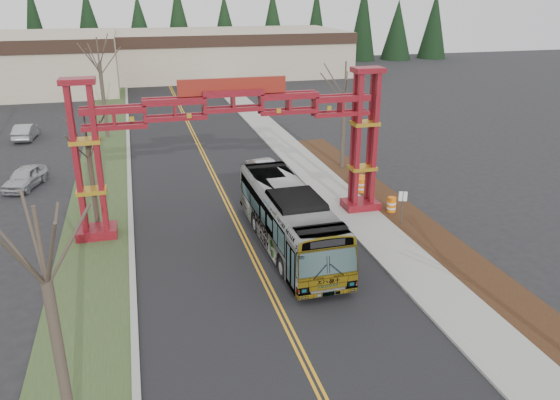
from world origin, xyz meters
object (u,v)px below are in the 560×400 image
object	(u,v)px
gateway_arch	(234,125)
barrel_mid	(361,186)
transit_bus	(289,218)
parked_car_near_a	(25,177)
bare_tree_median_far	(99,64)
barrel_north	(362,182)
barrel_south	(391,205)
parked_car_far_a	(26,131)
street_sign	(403,201)
retail_building_east	(225,53)
bare_tree_median_mid	(88,149)
silver_sedan	(266,170)
bare_tree_right_far	(345,91)
bare_tree_median_near	(47,281)

from	to	relation	value
gateway_arch	barrel_mid	world-z (taller)	gateway_arch
transit_bus	parked_car_near_a	bearing A→B (deg)	136.60
bare_tree_median_far	barrel_north	world-z (taller)	bare_tree_median_far
bare_tree_median_far	barrel_south	distance (m)	30.72
parked_car_far_a	street_sign	bearing A→B (deg)	136.53
barrel_south	transit_bus	bearing A→B (deg)	-158.57
barrel_mid	barrel_north	distance (m)	1.07
retail_building_east	barrel_mid	xyz separation A→B (m)	(-0.79, -59.22, -2.97)
bare_tree_median_mid	barrel_south	xyz separation A→B (m)	(17.63, -2.31, -4.32)
gateway_arch	silver_sedan	world-z (taller)	gateway_arch
retail_building_east	barrel_north	distance (m)	58.33
bare_tree_median_mid	barrel_south	world-z (taller)	bare_tree_median_mid
retail_building_east	parked_car_far_a	bearing A→B (deg)	-124.10
gateway_arch	silver_sedan	size ratio (longest dim) A/B	4.38
gateway_arch	bare_tree_right_far	distance (m)	13.09
parked_car_near_a	bare_tree_median_mid	xyz separation A→B (m)	(5.22, -8.81, 4.11)
bare_tree_median_near	bare_tree_right_far	xyz separation A→B (m)	(18.00, 24.27, 0.21)
parked_car_far_a	barrel_mid	distance (m)	32.84
transit_bus	barrel_north	size ratio (longest dim) A/B	12.66
gateway_arch	bare_tree_median_mid	distance (m)	8.18
parked_car_near_a	barrel_north	bearing A→B (deg)	2.01
parked_car_far_a	bare_tree_median_mid	xyz separation A→B (m)	(7.32, -23.31, 4.11)
barrel_south	bare_tree_right_far	bearing A→B (deg)	87.74
silver_sedan	bare_tree_median_far	distance (m)	20.61
parked_car_far_a	bare_tree_median_far	world-z (taller)	bare_tree_median_far
gateway_arch	silver_sedan	xyz separation A→B (m)	(3.63, 7.43, -5.30)
barrel_south	barrel_mid	bearing A→B (deg)	96.20
bare_tree_median_near	gateway_arch	bearing A→B (deg)	63.17
retail_building_east	parked_car_far_a	world-z (taller)	retail_building_east
bare_tree_median_mid	bare_tree_median_far	xyz separation A→B (m)	(0.00, 22.04, 2.00)
bare_tree_median_far	silver_sedan	bearing A→B (deg)	-53.74
bare_tree_right_far	street_sign	xyz separation A→B (m)	(-0.66, -11.41, -4.47)
retail_building_east	barrel_north	size ratio (longest dim) A/B	39.90
silver_sedan	bare_tree_median_mid	size ratio (longest dim) A/B	0.61
bare_tree_median_mid	bare_tree_right_far	xyz separation A→B (m)	(18.00, 7.20, 1.16)
parked_car_near_a	barrel_south	world-z (taller)	parked_car_near_a
parked_car_far_a	barrel_south	size ratio (longest dim) A/B	4.25
street_sign	barrel_north	distance (m)	6.76
gateway_arch	parked_car_far_a	size ratio (longest dim) A/B	4.06
parked_car_near_a	retail_building_east	bearing A→B (deg)	83.44
silver_sedan	barrel_south	distance (m)	10.40
bare_tree_median_near	parked_car_far_a	bearing A→B (deg)	100.27
bare_tree_median_near	bare_tree_median_mid	xyz separation A→B (m)	(0.00, 17.07, -0.95)
gateway_arch	transit_bus	size ratio (longest dim) A/B	1.51
bare_tree_median_near	bare_tree_median_far	distance (m)	39.13
gateway_arch	retail_building_east	distance (m)	62.80
barrel_north	retail_building_east	bearing A→B (deg)	89.66
retail_building_east	bare_tree_median_near	xyz separation A→B (m)	(-18.00, -77.77, 2.29)
retail_building_east	bare_tree_median_near	world-z (taller)	bare_tree_median_near
gateway_arch	barrel_mid	distance (m)	11.04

